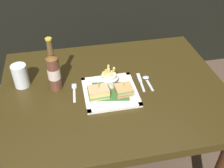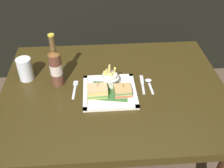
% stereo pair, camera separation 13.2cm
% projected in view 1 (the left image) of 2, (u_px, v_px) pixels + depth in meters
% --- Properties ---
extents(dining_table, '(1.14, 0.88, 0.78)m').
position_uv_depth(dining_table, '(114.00, 106.00, 1.44)').
color(dining_table, '#382B11').
rests_on(dining_table, ground_plane).
extents(square_plate, '(0.26, 0.26, 0.02)m').
position_uv_depth(square_plate, '(110.00, 92.00, 1.32)').
color(square_plate, white).
rests_on(square_plate, dining_table).
extents(sandwich_half_left, '(0.10, 0.07, 0.08)m').
position_uv_depth(sandwich_half_left, '(99.00, 92.00, 1.27)').
color(sandwich_half_left, tan).
rests_on(sandwich_half_left, square_plate).
extents(sandwich_half_right, '(0.08, 0.08, 0.06)m').
position_uv_depth(sandwich_half_right, '(124.00, 90.00, 1.30)').
color(sandwich_half_right, tan).
rests_on(sandwich_half_right, square_plate).
extents(fries_cup, '(0.09, 0.09, 0.12)m').
position_uv_depth(fries_cup, '(109.00, 78.00, 1.33)').
color(fries_cup, silver).
rests_on(fries_cup, square_plate).
extents(beer_bottle, '(0.06, 0.06, 0.28)m').
position_uv_depth(beer_bottle, '(54.00, 71.00, 1.29)').
color(beer_bottle, brown).
rests_on(beer_bottle, dining_table).
extents(water_glass, '(0.08, 0.08, 0.12)m').
position_uv_depth(water_glass, '(21.00, 77.00, 1.34)').
color(water_glass, silver).
rests_on(water_glass, dining_table).
extents(fork, '(0.03, 0.14, 0.00)m').
position_uv_depth(fork, '(74.00, 91.00, 1.33)').
color(fork, silver).
rests_on(fork, dining_table).
extents(knife, '(0.03, 0.16, 0.00)m').
position_uv_depth(knife, '(141.00, 81.00, 1.40)').
color(knife, silver).
rests_on(knife, dining_table).
extents(spoon, '(0.04, 0.12, 0.01)m').
position_uv_depth(spoon, '(147.00, 79.00, 1.40)').
color(spoon, silver).
rests_on(spoon, dining_table).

